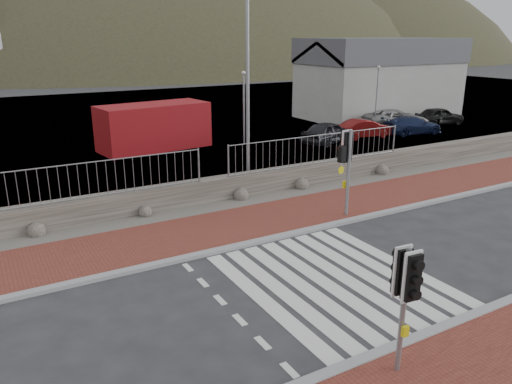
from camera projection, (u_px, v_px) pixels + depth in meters
ground at (333, 279)px, 12.86m from camera, size 220.00×220.00×0.00m
sidewalk_far at (249, 223)px, 16.57m from camera, size 40.00×3.00×0.08m
kerb_near at (423, 336)px, 10.36m from camera, size 40.00×0.25×0.12m
kerb_far at (272, 238)px, 15.33m from camera, size 40.00×0.25×0.12m
zebra_crossing at (333, 279)px, 12.86m from camera, size 4.62×5.60×0.01m
gravel_strip at (222, 206)px, 18.23m from camera, size 40.00×1.50×0.06m
stone_wall at (213, 190)px, 18.77m from camera, size 40.00×0.60×0.90m
railing at (214, 155)px, 18.23m from camera, size 18.07×0.07×1.22m
quay at (92, 122)px, 35.95m from camera, size 120.00×40.00×0.50m
water at (32, 83)px, 64.92m from camera, size 220.00×50.00×0.05m
harbor_building at (380, 77)px, 37.92m from camera, size 12.20×6.20×5.80m
hills_backdrop at (70, 193)px, 95.75m from camera, size 254.00×90.00×100.00m
traffic_signal_near at (405, 285)px, 8.76m from camera, size 0.38×0.25×2.55m
traffic_signal_far at (349, 155)px, 16.59m from camera, size 0.75×0.34×3.05m
streetlight at (251, 73)px, 19.17m from camera, size 1.75×0.28×8.23m
shipping_container at (154, 127)px, 27.28m from camera, size 6.16×3.20×2.45m
car_a at (329, 132)px, 28.78m from camera, size 4.04×2.45×1.28m
car_b at (365, 128)px, 30.40m from camera, size 3.56×1.57×1.14m
car_c at (412, 125)px, 31.53m from camera, size 4.09×2.19×1.13m
car_d at (396, 119)px, 33.68m from camera, size 4.81×3.15×1.23m
car_e at (440, 116)px, 34.79m from camera, size 3.76×1.89×1.23m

